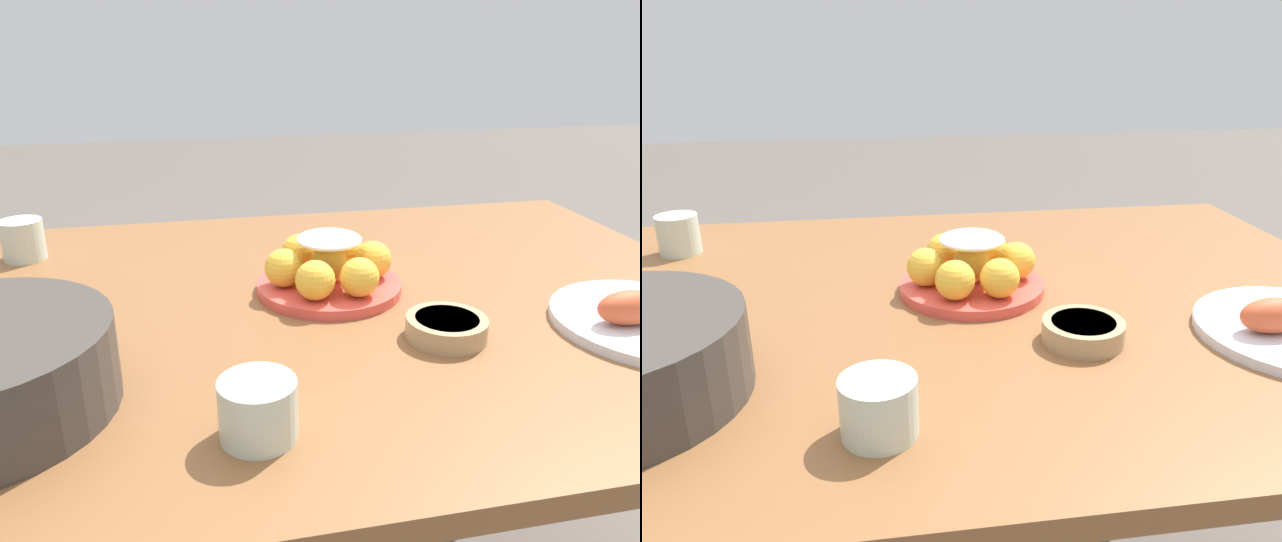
% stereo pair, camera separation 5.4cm
% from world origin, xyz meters
% --- Properties ---
extents(dining_table, '(1.36, 0.94, 0.70)m').
position_xyz_m(dining_table, '(0.00, 0.00, 0.62)').
color(dining_table, brown).
rests_on(dining_table, ground_plane).
extents(cake_plate, '(0.23, 0.23, 0.10)m').
position_xyz_m(cake_plate, '(-0.04, -0.03, 0.74)').
color(cake_plate, '#E04C42').
rests_on(cake_plate, dining_table).
extents(sauce_bowl, '(0.11, 0.11, 0.03)m').
position_xyz_m(sauce_bowl, '(-0.15, 0.16, 0.72)').
color(sauce_bowl, tan).
rests_on(sauce_bowl, dining_table).
extents(cup_near, '(0.07, 0.07, 0.07)m').
position_xyz_m(cup_near, '(0.47, -0.29, 0.74)').
color(cup_near, beige).
rests_on(cup_near, dining_table).
extents(cup_far, '(0.08, 0.08, 0.06)m').
position_xyz_m(cup_far, '(0.12, 0.33, 0.73)').
color(cup_far, beige).
rests_on(cup_far, dining_table).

